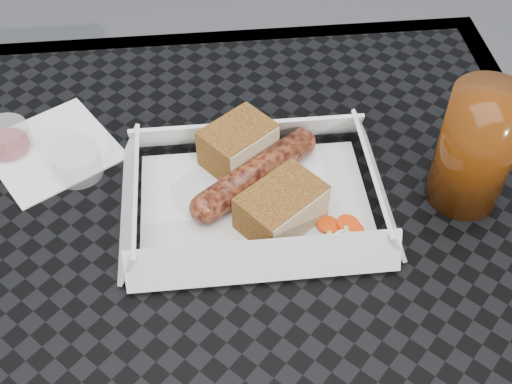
% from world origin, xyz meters
% --- Properties ---
extents(patio_table, '(0.80, 0.80, 0.74)m').
position_xyz_m(patio_table, '(0.00, 0.00, 0.67)').
color(patio_table, black).
rests_on(patio_table, ground).
extents(food_tray, '(0.22, 0.15, 0.00)m').
position_xyz_m(food_tray, '(0.08, 0.10, 0.75)').
color(food_tray, white).
rests_on(food_tray, patio_table).
extents(bratwurst, '(0.13, 0.11, 0.03)m').
position_xyz_m(bratwurst, '(0.09, 0.12, 0.76)').
color(bratwurst, brown).
rests_on(bratwurst, food_tray).
extents(bread_near, '(0.08, 0.08, 0.04)m').
position_xyz_m(bread_near, '(0.07, 0.16, 0.77)').
color(bread_near, brown).
rests_on(bread_near, food_tray).
extents(bread_far, '(0.09, 0.09, 0.04)m').
position_xyz_m(bread_far, '(0.11, 0.07, 0.77)').
color(bread_far, brown).
rests_on(bread_far, food_tray).
extents(veg_garnish, '(0.03, 0.03, 0.00)m').
position_xyz_m(veg_garnish, '(0.16, 0.05, 0.75)').
color(veg_garnish, '#F6400A').
rests_on(veg_garnish, food_tray).
extents(napkin, '(0.17, 0.17, 0.00)m').
position_xyz_m(napkin, '(-0.12, 0.20, 0.75)').
color(napkin, white).
rests_on(napkin, patio_table).
extents(condiment_cup_sauce, '(0.05, 0.05, 0.03)m').
position_xyz_m(condiment_cup_sauce, '(-0.17, 0.20, 0.76)').
color(condiment_cup_sauce, maroon).
rests_on(condiment_cup_sauce, patio_table).
extents(condiment_cup_empty, '(0.05, 0.05, 0.03)m').
position_xyz_m(condiment_cup_empty, '(-0.09, 0.16, 0.76)').
color(condiment_cup_empty, silver).
rests_on(condiment_cup_empty, patio_table).
extents(drink_glass, '(0.07, 0.07, 0.12)m').
position_xyz_m(drink_glass, '(0.29, 0.09, 0.81)').
color(drink_glass, '#562507').
rests_on(drink_glass, patio_table).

